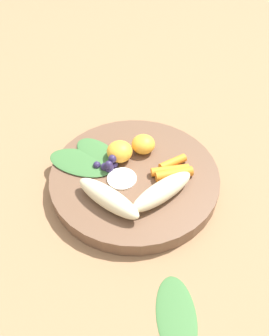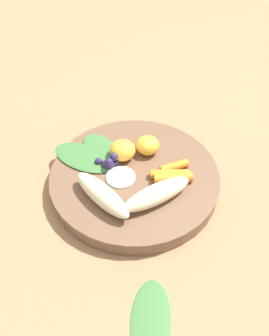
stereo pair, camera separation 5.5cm
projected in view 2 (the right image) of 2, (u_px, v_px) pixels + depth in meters
ground_plane at (135, 183)px, 0.58m from camera, size 2.40×2.40×0.00m
bowl at (135, 178)px, 0.57m from camera, size 0.29×0.29×0.03m
banana_peeled_left at (154, 195)px, 0.50m from camera, size 0.12×0.03×0.03m
banana_peeled_right at (102, 195)px, 0.51m from camera, size 0.06×0.12×0.03m
orange_segment_near at (125, 149)px, 0.58m from camera, size 0.04×0.04×0.03m
orange_segment_far at (148, 145)px, 0.58m from camera, size 0.04×0.04×0.03m
carrot_front at (173, 178)px, 0.54m from camera, size 0.06×0.04×0.02m
carrot_mid_left at (170, 174)px, 0.55m from camera, size 0.06×0.04×0.01m
carrot_mid_right at (174, 166)px, 0.56m from camera, size 0.05×0.02×0.01m
blueberry_pile at (109, 162)px, 0.56m from camera, size 0.04×0.03×0.03m
coconut_shred_patch at (120, 176)px, 0.55m from camera, size 0.05×0.05×0.00m
kale_leaf_left at (102, 149)px, 0.60m from camera, size 0.06×0.10×0.00m
kale_leaf_right at (84, 157)px, 0.58m from camera, size 0.11×0.13×0.00m
kale_leaf_stray at (151, 320)px, 0.42m from camera, size 0.10×0.12×0.01m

